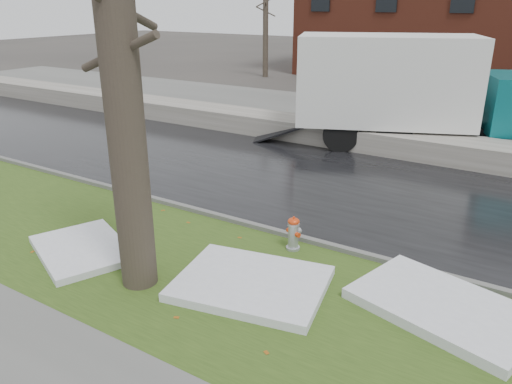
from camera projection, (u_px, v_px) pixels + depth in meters
The scene contains 15 objects.
ground at pixel (213, 242), 10.74m from camera, with size 120.00×120.00×0.00m, color #47423D.
verge at pixel (175, 265), 9.75m from camera, with size 60.00×4.50×0.04m, color #2F4617.
road at pixel (307, 181), 14.29m from camera, with size 60.00×7.00×0.03m, color black.
parking_lot at pixel (398, 124), 21.01m from camera, with size 60.00×9.00×0.03m, color slate.
curb at pixel (239, 222), 11.51m from camera, with size 60.00×0.15×0.14m, color slate.
snowbank at pixel (362, 137), 17.48m from camera, with size 60.00×1.60×0.75m, color #A6A098.
bg_tree_left at pixel (266, 25), 32.90m from camera, with size 1.40×1.62×6.50m.
bg_tree_center at pixel (374, 25), 33.08m from camera, with size 1.40×1.62×6.50m.
fire_hydrant at pixel (294, 232), 10.20m from camera, with size 0.36×0.34×0.73m.
tree at pixel (119, 58), 7.71m from camera, with size 1.64×1.96×7.92m.
box_truck at pixel (421, 90), 17.09m from camera, with size 11.21×6.12×3.80m.
worker at pixel (319, 93), 18.48m from camera, with size 0.66×0.44×1.82m, color black.
snow_patch_near at pixel (251, 283), 8.93m from camera, with size 2.60×2.00×0.16m, color white.
snow_patch_far at pixel (82, 249), 10.18m from camera, with size 2.20×1.60×0.14m, color white.
snow_patch_side at pixel (443, 307), 8.23m from camera, with size 2.80×1.80×0.18m, color white.
Camera 1 is at (5.91, -7.68, 4.85)m, focal length 35.00 mm.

